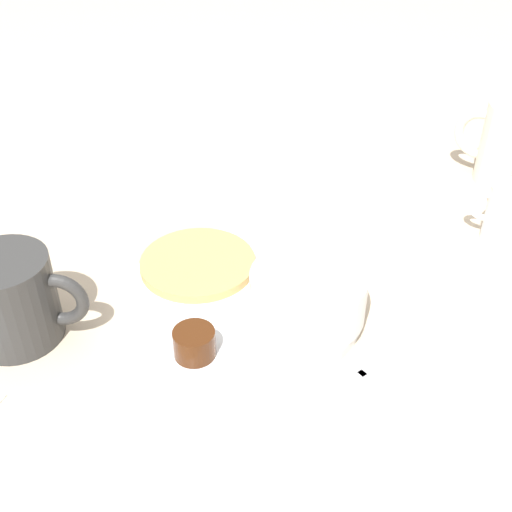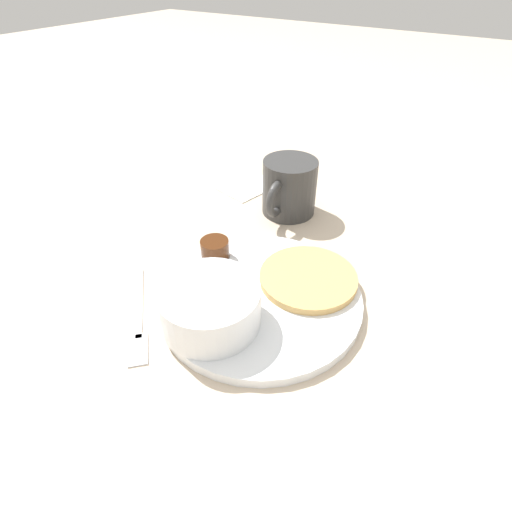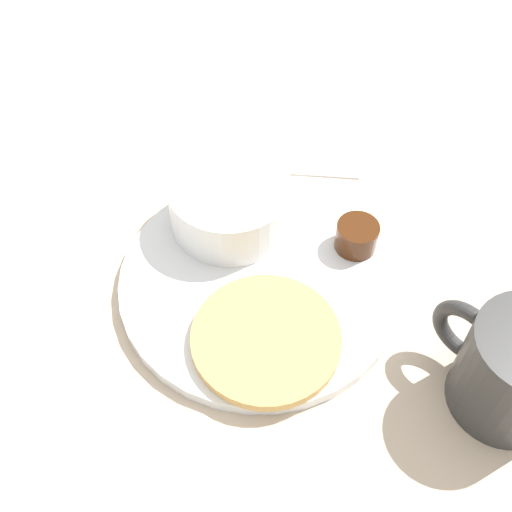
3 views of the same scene
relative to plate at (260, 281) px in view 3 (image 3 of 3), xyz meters
name	(u,v)px [view 3 (image 3 of 3)]	position (x,y,z in m)	size (l,w,h in m)	color
ground_plane	(260,285)	(0.00, 0.00, -0.01)	(4.00, 4.00, 0.00)	#C6B299
plate	(260,281)	(0.00, 0.00, 0.00)	(0.24, 0.24, 0.01)	white
pancake_stack	(266,339)	(0.05, -0.04, 0.01)	(0.12, 0.12, 0.01)	tan
bowl	(230,202)	(-0.06, 0.02, 0.03)	(0.11, 0.11, 0.05)	white
syrup_cup	(357,236)	(0.03, 0.09, 0.02)	(0.04, 0.04, 0.03)	#47230F
butter_ramekin	(237,190)	(-0.08, 0.04, 0.02)	(0.04, 0.04, 0.04)	white
fork	(263,169)	(-0.10, 0.09, 0.00)	(0.12, 0.12, 0.00)	silver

